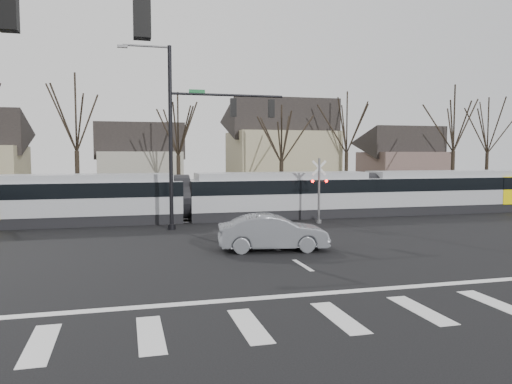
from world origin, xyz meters
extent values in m
plane|color=black|center=(0.00, 0.00, 0.00)|extent=(140.00, 140.00, 0.00)
cube|color=#38331E|center=(0.00, 32.00, 0.01)|extent=(140.00, 28.00, 0.01)
cube|color=silver|center=(-8.40, -4.00, 0.01)|extent=(0.60, 2.60, 0.01)
cube|color=silver|center=(-6.00, -4.00, 0.01)|extent=(0.60, 2.60, 0.01)
cube|color=silver|center=(-3.60, -4.00, 0.01)|extent=(0.60, 2.60, 0.01)
cube|color=silver|center=(-1.20, -4.00, 0.01)|extent=(0.60, 2.60, 0.01)
cube|color=silver|center=(1.20, -4.00, 0.01)|extent=(0.60, 2.60, 0.01)
cube|color=silver|center=(3.60, -4.00, 0.01)|extent=(0.60, 2.60, 0.01)
cube|color=silver|center=(0.00, -1.80, 0.01)|extent=(28.00, 0.35, 0.01)
cube|color=silver|center=(0.00, 2.00, 0.01)|extent=(0.18, 2.00, 0.01)
cube|color=silver|center=(0.00, 6.00, 0.01)|extent=(0.18, 2.00, 0.01)
cube|color=silver|center=(0.00, 10.00, 0.01)|extent=(0.18, 2.00, 0.01)
cube|color=silver|center=(0.00, 14.00, 0.01)|extent=(0.18, 2.00, 0.01)
cube|color=silver|center=(0.00, 18.00, 0.01)|extent=(0.18, 2.00, 0.01)
cube|color=silver|center=(0.00, 22.00, 0.01)|extent=(0.18, 2.00, 0.01)
cube|color=silver|center=(0.00, 26.00, 0.01)|extent=(0.18, 2.00, 0.01)
cube|color=silver|center=(0.00, 30.00, 0.01)|extent=(0.18, 2.00, 0.01)
cube|color=#59595E|center=(0.00, 15.10, 0.03)|extent=(90.00, 0.12, 0.06)
cube|color=#59595E|center=(0.00, 16.50, 0.03)|extent=(90.00, 0.12, 0.06)
cube|color=gray|center=(-9.85, 16.00, 1.51)|extent=(13.48, 2.90, 3.03)
cube|color=black|center=(-9.85, 16.00, 2.13)|extent=(13.50, 2.94, 0.88)
cube|color=gray|center=(3.63, 16.00, 1.51)|extent=(12.44, 2.90, 3.03)
cube|color=black|center=(3.63, 16.00, 2.13)|extent=(12.46, 2.94, 0.88)
cube|color=gray|center=(16.59, 16.00, 1.51)|extent=(13.48, 2.90, 3.03)
cube|color=black|center=(16.59, 16.00, 2.13)|extent=(13.50, 2.94, 0.88)
cube|color=yellow|center=(21.67, 16.00, 1.61)|extent=(3.32, 2.97, 2.02)
imported|color=slate|center=(-0.24, 5.15, 0.79)|extent=(3.11, 5.32, 1.59)
cube|color=black|center=(-8.43, -6.00, 6.90)|extent=(0.32, 0.32, 1.05)
cube|color=black|center=(-6.15, -6.00, 6.90)|extent=(0.32, 0.32, 1.05)
cylinder|color=black|center=(-4.00, 12.50, 5.10)|extent=(0.22, 0.22, 10.20)
cylinder|color=black|center=(-4.00, 12.50, 0.15)|extent=(0.44, 0.44, 0.30)
cylinder|color=black|center=(-0.75, 12.50, 7.60)|extent=(6.50, 0.14, 0.14)
cube|color=#0C5926|center=(-2.50, 12.50, 7.75)|extent=(0.90, 0.03, 0.22)
cube|color=black|center=(-0.42, 12.50, 6.90)|extent=(0.32, 0.32, 1.05)
sphere|color=#FF0C07|center=(-0.42, 12.50, 7.23)|extent=(0.22, 0.22, 0.22)
cube|color=black|center=(1.85, 12.50, 6.90)|extent=(0.32, 0.32, 1.05)
sphere|color=#FF0C07|center=(1.85, 12.50, 7.23)|extent=(0.22, 0.22, 0.22)
cube|color=#59595B|center=(-6.50, 12.50, 10.02)|extent=(0.55, 0.22, 0.14)
cylinder|color=#59595B|center=(5.00, 12.80, 2.00)|extent=(0.14, 0.14, 4.00)
cylinder|color=#59595B|center=(5.00, 12.80, 0.10)|extent=(0.36, 0.36, 0.20)
cube|color=silver|center=(5.00, 12.80, 3.40)|extent=(0.95, 0.04, 0.95)
cube|color=silver|center=(5.00, 12.80, 3.40)|extent=(0.95, 0.04, 0.95)
cube|color=black|center=(5.00, 12.80, 2.60)|extent=(1.00, 0.10, 0.12)
sphere|color=#FF0C07|center=(4.55, 12.72, 2.60)|extent=(0.18, 0.18, 0.18)
sphere|color=#FF0C07|center=(5.45, 12.72, 2.60)|extent=(0.18, 0.18, 0.18)
cube|color=gray|center=(-5.00, 36.00, 2.25)|extent=(8.00, 7.00, 4.50)
cube|color=gray|center=(9.00, 33.00, 3.25)|extent=(10.00, 8.00, 6.50)
cube|color=brown|center=(24.00, 35.00, 2.25)|extent=(8.00, 7.00, 4.50)
camera|label=1|loc=(-6.51, -15.69, 4.23)|focal=35.00mm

